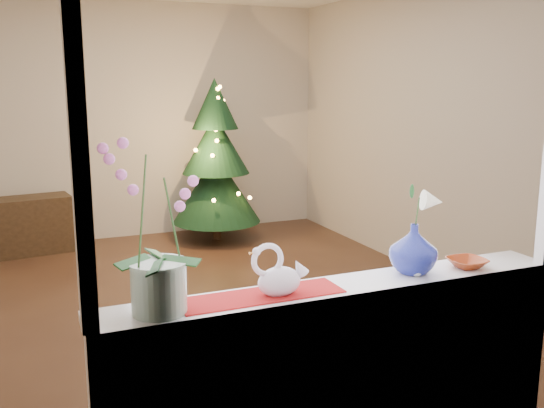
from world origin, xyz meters
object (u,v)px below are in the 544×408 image
at_px(blue_vase, 414,245).
at_px(swan, 279,270).
at_px(xmas_tree, 216,160).
at_px(orchid_pot, 156,227).
at_px(side_table, 32,225).
at_px(amber_dish, 467,264).
at_px(paperweight, 416,269).

bearing_deg(blue_vase, swan, -177.15).
height_order(blue_vase, xmas_tree, xmas_tree).
relative_size(orchid_pot, side_table, 0.84).
bearing_deg(orchid_pot, swan, -0.39).
relative_size(amber_dish, side_table, 0.19).
distance_m(amber_dish, xmas_tree, 4.34).
bearing_deg(xmas_tree, orchid_pot, -110.55).
height_order(swan, xmas_tree, xmas_tree).
relative_size(xmas_tree, side_table, 2.29).
xyz_separation_m(swan, side_table, (-0.87, 4.57, -0.73)).
distance_m(swan, amber_dish, 0.99).
relative_size(amber_dish, xmas_tree, 0.08).
bearing_deg(swan, blue_vase, 9.56).
bearing_deg(amber_dish, blue_vase, 173.26).
xyz_separation_m(swan, xmas_tree, (1.12, 4.34, -0.11)).
bearing_deg(xmas_tree, paperweight, -95.78).
relative_size(orchid_pot, xmas_tree, 0.37).
relative_size(blue_vase, xmas_tree, 0.15).
xyz_separation_m(blue_vase, amber_dish, (0.29, -0.03, -0.11)).
height_order(blue_vase, paperweight, blue_vase).
bearing_deg(blue_vase, xmas_tree, 84.36).
height_order(amber_dish, side_table, amber_dish).
bearing_deg(paperweight, side_table, 108.70).
relative_size(paperweight, side_table, 0.08).
distance_m(orchid_pot, amber_dish, 1.52).
bearing_deg(xmas_tree, swan, -104.49).
bearing_deg(swan, orchid_pot, -173.67).
bearing_deg(blue_vase, side_table, 109.06).
height_order(swan, paperweight, swan).
distance_m(swan, paperweight, 0.68).
height_order(swan, side_table, swan).
relative_size(swan, amber_dish, 1.67).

